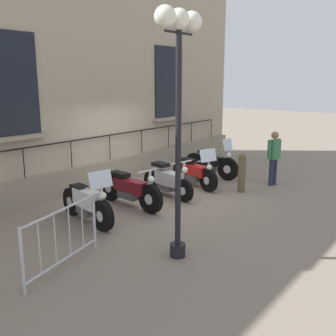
# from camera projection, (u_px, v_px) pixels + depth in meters

# --- Properties ---
(ground_plane) EXTENTS (60.00, 60.00, 0.00)m
(ground_plane) POSITION_uv_depth(u_px,v_px,m) (156.00, 194.00, 10.80)
(ground_plane) COLOR gray
(building_facade) EXTENTS (0.82, 13.51, 7.10)m
(building_facade) POSITION_uv_depth(u_px,v_px,m) (97.00, 67.00, 11.34)
(building_facade) COLOR tan
(building_facade) RESTS_ON ground_plane
(motorcycle_white) EXTENTS (1.95, 0.72, 1.27)m
(motorcycle_white) POSITION_uv_depth(u_px,v_px,m) (87.00, 204.00, 8.59)
(motorcycle_white) COLOR black
(motorcycle_white) RESTS_ON ground_plane
(motorcycle_maroon) EXTENTS (2.19, 0.62, 1.03)m
(motorcycle_maroon) POSITION_uv_depth(u_px,v_px,m) (129.00, 190.00, 9.68)
(motorcycle_maroon) COLOR black
(motorcycle_maroon) RESTS_ON ground_plane
(motorcycle_silver) EXTENTS (1.88, 0.76, 1.05)m
(motorcycle_silver) POSITION_uv_depth(u_px,v_px,m) (168.00, 181.00, 10.50)
(motorcycle_silver) COLOR black
(motorcycle_silver) RESTS_ON ground_plane
(motorcycle_red) EXTENTS (1.92, 0.88, 1.21)m
(motorcycle_red) POSITION_uv_depth(u_px,v_px,m) (195.00, 173.00, 11.49)
(motorcycle_red) COLOR black
(motorcycle_red) RESTS_ON ground_plane
(motorcycle_black) EXTENTS (2.00, 0.55, 1.31)m
(motorcycle_black) POSITION_uv_depth(u_px,v_px,m) (211.00, 164.00, 12.57)
(motorcycle_black) COLOR black
(motorcycle_black) RESTS_ON ground_plane
(lamppost) EXTENTS (0.34, 1.04, 4.19)m
(lamppost) POSITION_uv_depth(u_px,v_px,m) (179.00, 76.00, 6.34)
(lamppost) COLOR black
(lamppost) RESTS_ON ground_plane
(crowd_barrier) EXTENTS (0.49, 1.81, 1.05)m
(crowd_barrier) POSITION_uv_depth(u_px,v_px,m) (63.00, 236.00, 6.48)
(crowd_barrier) COLOR #B7B7BF
(crowd_barrier) RESTS_ON ground_plane
(bollard) EXTENTS (0.21, 0.21, 1.12)m
(bollard) POSITION_uv_depth(u_px,v_px,m) (242.00, 172.00, 10.91)
(bollard) COLOR brown
(bollard) RESTS_ON ground_plane
(pedestrian_standing) EXTENTS (0.29, 0.52, 1.61)m
(pedestrian_standing) POSITION_uv_depth(u_px,v_px,m) (274.00, 155.00, 11.55)
(pedestrian_standing) COLOR #23283D
(pedestrian_standing) RESTS_ON ground_plane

